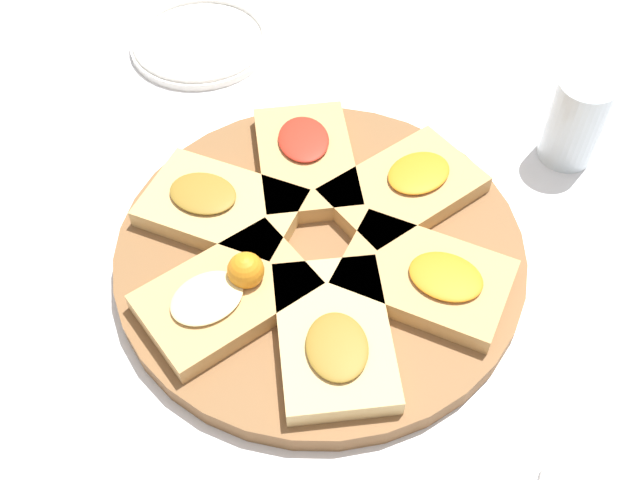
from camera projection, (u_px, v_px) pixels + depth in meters
ground_plane at (320, 259)px, 0.81m from camera, size 3.00×3.00×0.00m
serving_board at (320, 253)px, 0.81m from camera, size 0.44×0.44×0.02m
focaccia_slice_0 at (306, 159)px, 0.86m from camera, size 0.14×0.19×0.03m
focaccia_slice_1 at (220, 206)px, 0.82m from camera, size 0.19×0.15×0.03m
focaccia_slice_2 at (227, 293)px, 0.74m from camera, size 0.19×0.19×0.05m
focaccia_slice_3 at (334, 336)px, 0.71m from camera, size 0.14×0.19×0.03m
focaccia_slice_4 at (426, 278)px, 0.76m from camera, size 0.19×0.15×0.03m
focaccia_slice_5 at (405, 189)px, 0.83m from camera, size 0.19×0.19×0.03m
plate_left at (201, 41)px, 1.04m from camera, size 0.19×0.19×0.02m
water_glass at (576, 121)px, 0.87m from camera, size 0.07×0.07×0.11m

